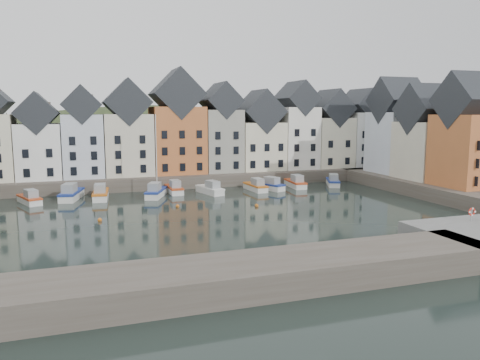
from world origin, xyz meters
name	(u,v)px	position (x,y,z in m)	size (l,w,h in m)	color
ground	(224,218)	(0.00, 0.00, 0.00)	(260.00, 260.00, 0.00)	black
far_quay	(176,177)	(0.00, 30.00, 1.00)	(90.00, 16.00, 2.00)	#484037
right_quay	(456,189)	(37.00, 3.00, 1.00)	(14.00, 54.00, 2.00)	#484037
near_wall	(176,284)	(-10.00, -22.00, 1.00)	(50.00, 6.00, 2.00)	#484037
hillside	(156,242)	(0.02, 56.00, -17.96)	(153.60, 70.40, 64.00)	black
far_terrace	(195,133)	(3.21, 28.00, 8.88)	(72.37, 8.16, 17.78)	#EEE7C7
right_terrace	(430,135)	(36.00, 8.07, 8.91)	(8.30, 24.25, 16.36)	silver
mooring_buoys	(182,210)	(-4.00, 5.33, 0.15)	(20.50, 5.50, 0.50)	#C56117
boat_a	(30,199)	(-22.64, 16.93, 0.67)	(3.84, 6.08, 2.24)	silver
boat_b	(71,194)	(-17.33, 18.36, 0.79)	(3.65, 7.22, 2.65)	silver
boat_c	(101,194)	(-13.32, 17.41, 0.75)	(2.62, 6.75, 2.53)	silver
boat_d	(156,192)	(-5.53, 16.51, 0.80)	(4.26, 6.72, 12.31)	silver
boat_e	(174,189)	(-2.34, 18.97, 0.69)	(2.01, 6.10, 2.33)	silver
boat_f	(210,189)	(2.79, 16.55, 0.69)	(3.32, 6.30, 2.31)	silver
boat_g	(256,186)	(10.40, 17.02, 0.68)	(2.24, 6.07, 2.29)	silver
boat_h	(268,185)	(12.67, 17.27, 0.70)	(4.30, 6.40, 2.37)	silver
boat_i	(296,183)	(17.88, 18.11, 0.72)	(2.50, 6.42, 2.41)	silver
boat_j	(333,182)	(24.66, 17.64, 0.68)	(4.13, 6.23, 2.30)	silver
life_ring_post	(472,212)	(19.76, -17.16, 2.86)	(0.80, 0.17, 1.30)	gray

